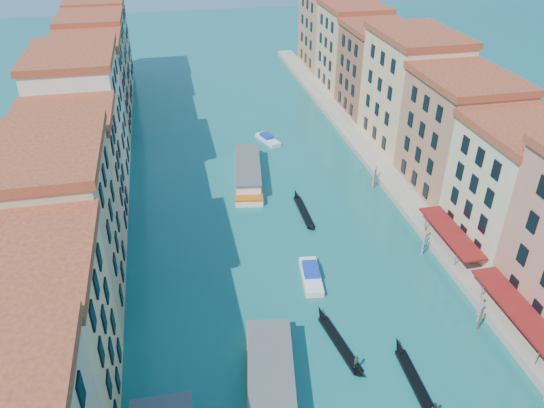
# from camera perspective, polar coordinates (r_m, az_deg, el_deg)

# --- Properties ---
(left_bank_palazzos) EXTENTS (12.80, 128.40, 21.00)m
(left_bank_palazzos) POSITION_cam_1_polar(r_m,az_deg,el_deg) (84.75, -20.06, 6.73)
(left_bank_palazzos) COLOR tan
(left_bank_palazzos) RESTS_ON ground
(right_bank_palazzos) EXTENTS (12.80, 128.40, 21.00)m
(right_bank_palazzos) POSITION_cam_1_polar(r_m,az_deg,el_deg) (94.21, 16.18, 9.89)
(right_bank_palazzos) COLOR brown
(right_bank_palazzos) RESTS_ON ground
(quay) EXTENTS (4.00, 140.00, 1.00)m
(quay) POSITION_cam_1_polar(r_m,az_deg,el_deg) (94.61, 11.02, 4.51)
(quay) COLOR gray
(quay) RESTS_ON ground
(restaurant_awnings) EXTENTS (3.20, 44.55, 3.12)m
(restaurant_awnings) POSITION_cam_1_polar(r_m,az_deg,el_deg) (63.52, 25.52, -10.83)
(restaurant_awnings) COLOR maroon
(restaurant_awnings) RESTS_ON ground
(mooring_poles_right) EXTENTS (1.44, 54.24, 3.20)m
(mooring_poles_right) POSITION_cam_1_polar(r_m,az_deg,el_deg) (66.39, 20.23, -9.31)
(mooring_poles_right) COLOR #58301E
(mooring_poles_right) RESTS_ON ground
(vaporetto_near) EXTENTS (8.08, 20.95, 3.04)m
(vaporetto_near) POSITION_cam_1_polar(r_m,az_deg,el_deg) (52.69, -0.05, -19.97)
(vaporetto_near) COLOR white
(vaporetto_near) RESTS_ON ground
(vaporetto_far) EXTENTS (6.98, 19.18, 2.79)m
(vaporetto_far) POSITION_cam_1_polar(r_m,az_deg,el_deg) (88.17, -2.60, 3.55)
(vaporetto_far) COLOR white
(vaporetto_far) RESTS_ON ground
(gondola_fore) EXTENTS (2.58, 11.08, 2.22)m
(gondola_fore) POSITION_cam_1_polar(r_m,az_deg,el_deg) (58.93, 7.29, -14.59)
(gondola_fore) COLOR black
(gondola_fore) RESTS_ON ground
(gondola_right) EXTENTS (1.35, 11.60, 2.31)m
(gondola_right) POSITION_cam_1_polar(r_m,az_deg,el_deg) (56.53, 15.42, -18.27)
(gondola_right) COLOR black
(gondola_right) RESTS_ON ground
(gondola_far) EXTENTS (1.08, 11.28, 1.60)m
(gondola_far) POSITION_cam_1_polar(r_m,az_deg,el_deg) (79.36, 3.38, -0.70)
(gondola_far) COLOR black
(gondola_far) RESTS_ON ground
(motorboat_mid) EXTENTS (3.13, 7.30, 1.47)m
(motorboat_mid) POSITION_cam_1_polar(r_m,az_deg,el_deg) (66.74, 4.21, -7.60)
(motorboat_mid) COLOR white
(motorboat_mid) RESTS_ON ground
(motorboat_far) EXTENTS (3.97, 6.61, 1.31)m
(motorboat_far) POSITION_cam_1_polar(r_m,az_deg,el_deg) (101.41, -0.47, 7.03)
(motorboat_far) COLOR white
(motorboat_far) RESTS_ON ground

